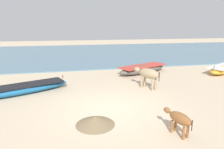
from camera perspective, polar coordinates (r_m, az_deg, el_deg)
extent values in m
plane|color=beige|center=(7.94, -0.76, -9.74)|extent=(80.00, 80.00, 0.00)
cube|color=slate|center=(24.46, -9.32, 6.15)|extent=(60.00, 20.00, 0.08)
ellipsoid|color=#1E669E|center=(10.42, -25.33, -4.02)|extent=(4.83, 2.68, 0.45)
cube|color=black|center=(10.36, -25.44, -3.01)|extent=(4.28, 2.45, 0.07)
cube|color=olive|center=(10.44, -23.45, -3.08)|extent=(0.41, 0.77, 0.04)
cylinder|color=olive|center=(10.88, -13.98, -0.59)|extent=(0.06, 0.06, 0.20)
ellipsoid|color=gold|center=(15.64, 29.17, 1.25)|extent=(3.31, 2.44, 0.53)
cube|color=white|center=(15.60, 29.27, 2.05)|extent=(2.97, 2.24, 0.07)
cube|color=olive|center=(15.39, 28.92, 1.66)|extent=(0.54, 0.87, 0.04)
cylinder|color=olive|center=(14.22, 27.28, 1.89)|extent=(0.06, 0.06, 0.20)
ellipsoid|color=#5B5651|center=(13.88, 8.82, 1.50)|extent=(4.16, 2.66, 0.54)
cube|color=#CC3F33|center=(13.83, 8.86, 2.44)|extent=(3.71, 2.44, 0.07)
cube|color=olive|center=(13.64, 7.95, 1.96)|extent=(0.49, 0.91, 0.04)
cylinder|color=olive|center=(12.56, 2.89, 2.11)|extent=(0.06, 0.06, 0.20)
ellipsoid|color=tan|center=(10.32, 10.52, 0.30)|extent=(1.00, 1.26, 0.52)
ellipsoid|color=tan|center=(10.77, 7.20, 1.44)|extent=(0.40, 0.45, 0.28)
sphere|color=#2D2119|center=(10.89, 6.50, 1.42)|extent=(0.15, 0.15, 0.11)
cylinder|color=tan|center=(10.55, 8.49, -2.22)|extent=(0.12, 0.12, 0.59)
cylinder|color=tan|center=(10.75, 9.34, -1.95)|extent=(0.12, 0.12, 0.59)
cylinder|color=tan|center=(10.16, 11.52, -2.97)|extent=(0.12, 0.12, 0.59)
cylinder|color=tan|center=(10.37, 12.35, -2.68)|extent=(0.12, 0.12, 0.59)
cylinder|color=#2D2119|center=(9.99, 13.38, -0.61)|extent=(0.04, 0.04, 0.48)
ellipsoid|color=brown|center=(6.27, 18.98, -11.82)|extent=(0.53, 0.84, 0.34)
ellipsoid|color=brown|center=(6.56, 15.58, -9.85)|extent=(0.23, 0.29, 0.19)
sphere|color=#2D2119|center=(6.64, 14.86, -9.71)|extent=(0.09, 0.09, 0.07)
cylinder|color=brown|center=(6.49, 16.68, -14.07)|extent=(0.08, 0.08, 0.39)
cylinder|color=brown|center=(6.60, 17.74, -13.64)|extent=(0.08, 0.08, 0.39)
cylinder|color=brown|center=(6.23, 19.82, -15.56)|extent=(0.08, 0.08, 0.39)
cylinder|color=brown|center=(6.35, 20.86, -15.07)|extent=(0.08, 0.08, 0.39)
cylinder|color=#2D2119|center=(6.05, 21.96, -13.39)|extent=(0.03, 0.03, 0.32)
cone|color=#7A6647|center=(6.72, -4.83, -13.01)|extent=(1.75, 1.75, 0.29)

